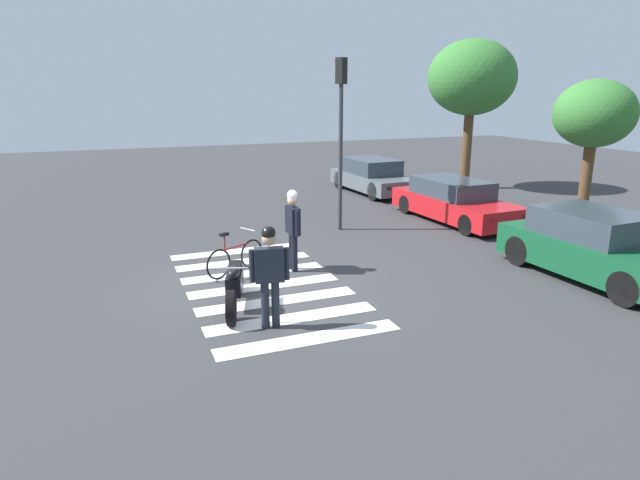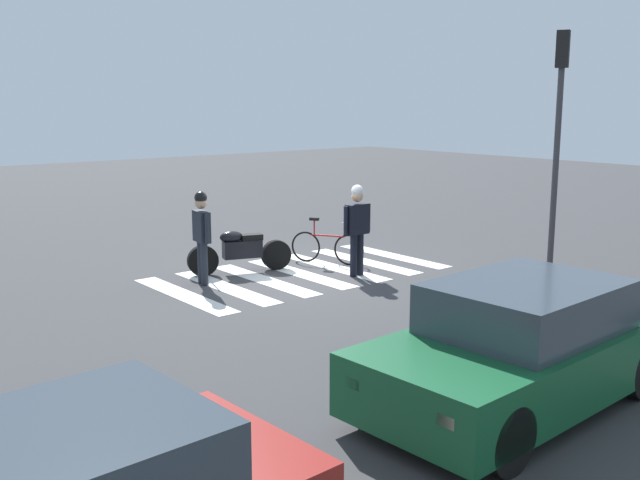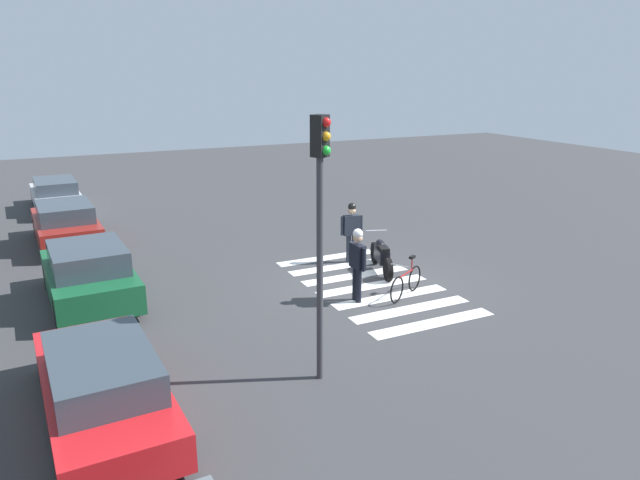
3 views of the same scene
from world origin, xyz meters
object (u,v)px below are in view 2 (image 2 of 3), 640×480
object	(u,v)px
officer_on_foot	(357,223)
officer_by_motorcycle	(202,231)
police_motorcycle	(240,251)
car_green_compact	(518,349)
leaning_bicycle	(327,247)
traffic_light_pole	(559,117)

from	to	relation	value
officer_on_foot	officer_by_motorcycle	size ratio (longest dim) A/B	1.02
police_motorcycle	officer_on_foot	xyz separation A→B (m)	(-1.67, 1.73, 0.63)
police_motorcycle	car_green_compact	xyz separation A→B (m)	(1.20, 7.68, 0.25)
officer_on_foot	officer_by_motorcycle	distance (m)	3.09
police_motorcycle	leaning_bicycle	bearing A→B (deg)	166.68
police_motorcycle	car_green_compact	world-z (taller)	car_green_compact
car_green_compact	traffic_light_pole	xyz separation A→B (m)	(-5.92, -3.46, 2.50)
leaning_bicycle	officer_on_foot	distance (m)	1.49
car_green_compact	officer_by_motorcycle	bearing A→B (deg)	-90.76
leaning_bicycle	officer_on_foot	world-z (taller)	officer_on_foot
police_motorcycle	officer_by_motorcycle	world-z (taller)	officer_by_motorcycle
officer_on_foot	car_green_compact	world-z (taller)	officer_on_foot
police_motorcycle	car_green_compact	distance (m)	7.77
traffic_light_pole	officer_on_foot	bearing A→B (deg)	-39.16
police_motorcycle	officer_by_motorcycle	size ratio (longest dim) A/B	1.17
officer_by_motorcycle	leaning_bicycle	bearing A→B (deg)	178.26
traffic_light_pole	leaning_bicycle	bearing A→B (deg)	-53.52
officer_by_motorcycle	car_green_compact	xyz separation A→B (m)	(0.10, 7.31, -0.36)
car_green_compact	traffic_light_pole	distance (m)	7.30
car_green_compact	officer_on_foot	bearing A→B (deg)	-115.81
officer_on_foot	police_motorcycle	bearing A→B (deg)	-46.07
leaning_bicycle	traffic_light_pole	bearing A→B (deg)	126.48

